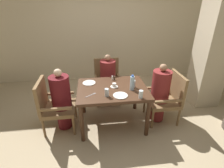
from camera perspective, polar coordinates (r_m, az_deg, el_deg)
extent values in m
plane|color=tan|center=(3.35, 0.10, -12.34)|extent=(16.00, 16.00, 0.00)
cube|color=beige|center=(4.76, -3.27, 17.89)|extent=(8.00, 0.06, 2.80)
cube|color=beige|center=(3.99, 30.58, 12.05)|extent=(0.53, 0.53, 2.70)
cube|color=#422819|center=(2.96, 0.11, -1.69)|extent=(1.17, 0.92, 0.05)
cylinder|color=#422819|center=(2.81, -9.78, -12.66)|extent=(0.07, 0.07, 0.68)
cylinder|color=#422819|center=(2.94, 11.57, -10.96)|extent=(0.07, 0.07, 0.68)
cylinder|color=#422819|center=(3.47, -9.42, -4.41)|extent=(0.07, 0.07, 0.68)
cylinder|color=#422819|center=(3.57, 7.70, -3.34)|extent=(0.07, 0.07, 0.68)
cube|color=brown|center=(3.16, -16.81, -7.61)|extent=(0.54, 0.54, 0.07)
cube|color=brown|center=(3.07, -22.10, -3.37)|extent=(0.05, 0.54, 0.49)
cube|color=brown|center=(3.29, -16.55, -2.94)|extent=(0.49, 0.04, 0.04)
cube|color=brown|center=(2.87, -17.90, -7.81)|extent=(0.49, 0.04, 0.04)
cylinder|color=brown|center=(3.44, -11.80, -8.18)|extent=(0.04, 0.04, 0.35)
cylinder|color=brown|center=(3.05, -12.35, -13.27)|extent=(0.04, 0.04, 0.35)
cylinder|color=brown|center=(3.52, -19.72, -8.43)|extent=(0.04, 0.04, 0.35)
cylinder|color=brown|center=(3.14, -21.37, -13.38)|extent=(0.04, 0.04, 0.35)
cylinder|color=#5B1419|center=(3.24, -15.35, -10.18)|extent=(0.24, 0.24, 0.42)
cylinder|color=#5B1419|center=(2.99, -16.45, -2.56)|extent=(0.32, 0.32, 0.56)
sphere|color=beige|center=(2.85, -17.31, 3.50)|extent=(0.13, 0.13, 0.13)
cube|color=brown|center=(3.80, -1.41, -0.31)|extent=(0.54, 0.54, 0.07)
cube|color=brown|center=(3.92, -1.84, 4.99)|extent=(0.54, 0.05, 0.49)
cube|color=brown|center=(3.77, 2.37, 2.01)|extent=(0.04, 0.49, 0.04)
cube|color=brown|center=(3.72, -5.29, 1.61)|extent=(0.04, 0.49, 0.04)
cylinder|color=brown|center=(3.72, 2.72, -4.67)|extent=(0.04, 0.04, 0.35)
cylinder|color=brown|center=(3.68, -4.74, -5.14)|extent=(0.04, 0.04, 0.35)
cylinder|color=brown|center=(4.14, 1.60, -1.26)|extent=(0.04, 0.04, 0.35)
cylinder|color=brown|center=(4.10, -5.09, -1.65)|extent=(0.04, 0.04, 0.35)
cylinder|color=maroon|center=(3.83, -1.29, -3.07)|extent=(0.24, 0.24, 0.42)
cylinder|color=maroon|center=(3.62, -1.36, 3.56)|extent=(0.32, 0.32, 0.54)
sphere|color=#997051|center=(3.51, -1.42, 8.56)|extent=(0.12, 0.12, 0.12)
cube|color=brown|center=(3.35, 15.97, -5.42)|extent=(0.54, 0.54, 0.07)
cube|color=brown|center=(3.32, 20.57, -0.88)|extent=(0.05, 0.54, 0.49)
cube|color=brown|center=(3.07, 18.04, -5.36)|extent=(0.49, 0.04, 0.04)
cube|color=brown|center=(3.47, 14.76, -1.11)|extent=(0.49, 0.04, 0.04)
cylinder|color=brown|center=(3.20, 13.04, -11.28)|extent=(0.04, 0.04, 0.35)
cylinder|color=brown|center=(3.57, 10.52, -6.66)|extent=(0.04, 0.04, 0.35)
cylinder|color=brown|center=(3.38, 20.89, -10.20)|extent=(0.04, 0.04, 0.35)
cylinder|color=brown|center=(3.73, 17.65, -5.95)|extent=(0.04, 0.04, 0.35)
cylinder|color=maroon|center=(3.42, 14.67, -8.04)|extent=(0.24, 0.24, 0.42)
cylinder|color=maroon|center=(3.17, 15.66, -0.66)|extent=(0.32, 0.32, 0.56)
sphere|color=#997051|center=(3.04, 16.44, 5.14)|extent=(0.13, 0.13, 0.13)
cylinder|color=white|center=(2.72, 2.76, -3.76)|extent=(0.23, 0.23, 0.01)
cylinder|color=white|center=(3.14, -7.49, 0.36)|extent=(0.23, 0.23, 0.01)
cylinder|color=white|center=(2.98, 0.73, -0.86)|extent=(0.13, 0.13, 0.01)
cylinder|color=white|center=(2.97, 0.73, -0.28)|extent=(0.07, 0.07, 0.06)
cylinder|color=#A3C6DB|center=(2.86, 6.61, 0.26)|extent=(0.07, 0.07, 0.24)
cylinder|color=#3359B2|center=(2.80, 6.75, 2.67)|extent=(0.04, 0.04, 0.03)
cylinder|color=silver|center=(2.68, -1.73, -2.80)|extent=(0.06, 0.06, 0.13)
cylinder|color=silver|center=(2.96, 7.03, 0.04)|extent=(0.06, 0.06, 0.13)
cylinder|color=silver|center=(2.66, 9.42, -3.34)|extent=(0.06, 0.06, 0.13)
cylinder|color=white|center=(3.22, 0.09, 2.00)|extent=(0.03, 0.03, 0.08)
cylinder|color=#4C3D2D|center=(3.23, 0.78, 2.00)|extent=(0.03, 0.03, 0.08)
cube|color=silver|center=(2.74, -7.21, -3.72)|extent=(0.15, 0.11, 0.00)
cube|color=silver|center=(2.79, -5.72, -3.10)|extent=(0.04, 0.04, 0.00)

